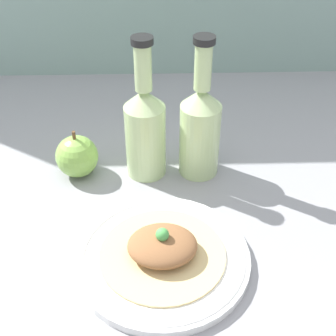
% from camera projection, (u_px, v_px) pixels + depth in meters
% --- Properties ---
extents(ground_plane, '(1.80, 1.10, 0.04)m').
position_uv_depth(ground_plane, '(188.00, 209.00, 0.86)').
color(ground_plane, gray).
extents(plate, '(0.27, 0.27, 0.02)m').
position_uv_depth(plate, '(163.00, 257.00, 0.73)').
color(plate, white).
rests_on(plate, ground_plane).
extents(plated_food, '(0.20, 0.20, 0.06)m').
position_uv_depth(plated_food, '(162.00, 248.00, 0.72)').
color(plated_food, '#D6BC7F').
rests_on(plated_food, plate).
extents(cider_bottle_left, '(0.08, 0.08, 0.27)m').
position_uv_depth(cider_bottle_left, '(145.00, 128.00, 0.86)').
color(cider_bottle_left, '#B7D18E').
rests_on(cider_bottle_left, ground_plane).
extents(cider_bottle_right, '(0.08, 0.08, 0.27)m').
position_uv_depth(cider_bottle_right, '(200.00, 127.00, 0.86)').
color(cider_bottle_right, '#B7D18E').
rests_on(cider_bottle_right, ground_plane).
extents(apple, '(0.08, 0.08, 0.10)m').
position_uv_depth(apple, '(77.00, 156.00, 0.89)').
color(apple, '#84B74C').
rests_on(apple, ground_plane).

